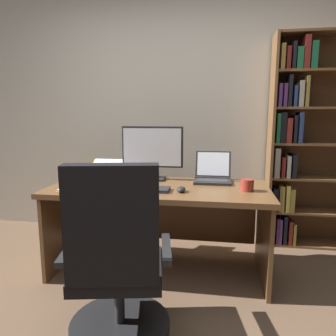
# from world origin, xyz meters

# --- Properties ---
(wall_back) EXTENTS (5.32, 0.12, 2.83)m
(wall_back) POSITION_xyz_m (0.00, 1.90, 1.41)
(wall_back) COLOR beige
(wall_back) RESTS_ON ground
(desk) EXTENTS (1.72, 0.76, 0.71)m
(desk) POSITION_xyz_m (-0.02, 0.99, 0.53)
(desk) COLOR brown
(desk) RESTS_ON ground
(bookshelf) EXTENTS (0.89, 0.29, 2.01)m
(bookshelf) POSITION_xyz_m (1.27, 1.68, 1.01)
(bookshelf) COLOR brown
(bookshelf) RESTS_ON ground
(office_chair) EXTENTS (0.67, 0.60, 1.04)m
(office_chair) POSITION_xyz_m (-0.10, 0.08, 0.44)
(office_chair) COLOR #232326
(office_chair) RESTS_ON ground
(monitor) EXTENTS (0.53, 0.16, 0.46)m
(monitor) POSITION_xyz_m (-0.12, 1.17, 0.95)
(monitor) COLOR #232326
(monitor) RESTS_ON desk
(laptop) EXTENTS (0.31, 0.32, 0.24)m
(laptop) POSITION_xyz_m (0.41, 1.18, 0.77)
(laptop) COLOR #232326
(laptop) RESTS_ON desk
(keyboard) EXTENTS (0.42, 0.15, 0.02)m
(keyboard) POSITION_xyz_m (-0.12, 0.76, 0.73)
(keyboard) COLOR #232326
(keyboard) RESTS_ON desk
(computer_mouse) EXTENTS (0.06, 0.10, 0.04)m
(computer_mouse) POSITION_xyz_m (0.18, 0.76, 0.73)
(computer_mouse) COLOR #232326
(computer_mouse) RESTS_ON desk
(reading_stand_with_book) EXTENTS (0.34, 0.29, 0.15)m
(reading_stand_with_book) POSITION_xyz_m (-0.55, 1.24, 0.79)
(reading_stand_with_book) COLOR #232326
(reading_stand_with_book) RESTS_ON desk
(open_binder) EXTENTS (0.44, 0.29, 0.02)m
(open_binder) POSITION_xyz_m (-0.50, 0.71, 0.73)
(open_binder) COLOR orange
(open_binder) RESTS_ON desk
(notepad) EXTENTS (0.16, 0.22, 0.01)m
(notepad) POSITION_xyz_m (-0.34, 0.99, 0.72)
(notepad) COLOR white
(notepad) RESTS_ON desk
(pen) EXTENTS (0.14, 0.02, 0.01)m
(pen) POSITION_xyz_m (-0.32, 0.99, 0.73)
(pen) COLOR maroon
(pen) RESTS_ON notepad
(coffee_mug) EXTENTS (0.10, 0.10, 0.09)m
(coffee_mug) POSITION_xyz_m (0.67, 0.87, 0.76)
(coffee_mug) COLOR maroon
(coffee_mug) RESTS_ON desk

